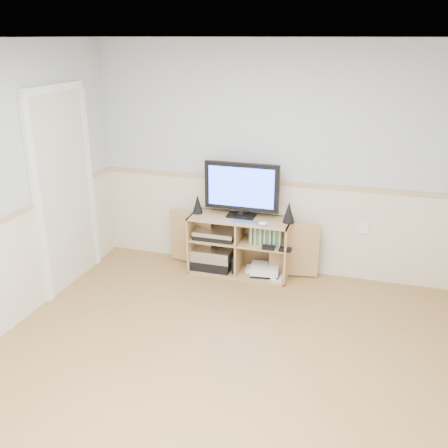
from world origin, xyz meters
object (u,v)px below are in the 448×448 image
(monitor, at_px, (241,188))
(keyboard, at_px, (245,223))
(game_consoles, at_px, (264,270))
(media_cabinet, at_px, (241,243))

(monitor, distance_m, keyboard, 0.38)
(keyboard, bearing_deg, monitor, 109.18)
(game_consoles, bearing_deg, media_cabinet, 167.40)
(media_cabinet, height_order, keyboard, keyboard)
(media_cabinet, distance_m, game_consoles, 0.39)
(keyboard, relative_size, game_consoles, 0.61)
(game_consoles, bearing_deg, keyboard, -147.04)
(game_consoles, bearing_deg, monitor, 168.04)
(monitor, height_order, game_consoles, monitor)
(monitor, bearing_deg, game_consoles, -11.96)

